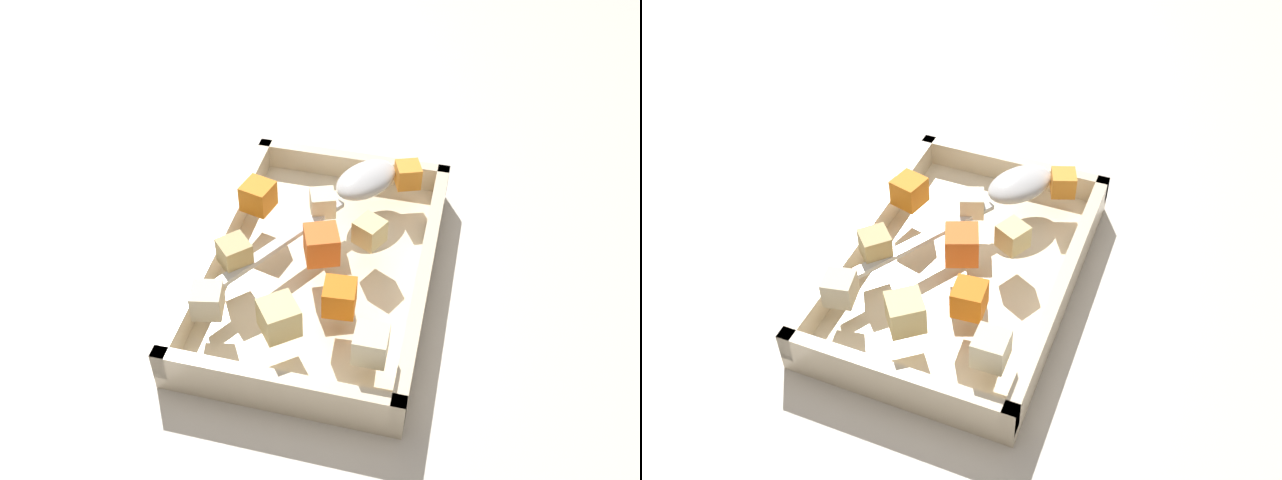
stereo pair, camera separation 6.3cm
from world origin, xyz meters
The scene contains 13 objects.
ground_plane centered at (0.00, 0.00, 0.00)m, with size 4.00×4.00×0.00m, color beige.
baking_dish centered at (0.01, 0.01, 0.01)m, with size 0.30×0.20×0.04m.
carrot_chunk_corner_se centered at (0.07, 0.04, 0.05)m, with size 0.03×0.03×0.03m, color orange.
carrot_chunk_near_right centered at (0.02, 0.01, 0.06)m, with size 0.03×0.03×0.03m, color orange.
carrot_chunk_far_left centered at (-0.03, -0.06, 0.06)m, with size 0.03×0.03×0.03m, color orange.
carrot_chunk_near_left centered at (-0.10, 0.07, 0.05)m, with size 0.02×0.02×0.02m, color orange.
potato_chunk_back_center centered at (-0.04, 0.00, 0.05)m, with size 0.02×0.02×0.02m, color beige.
potato_chunk_mid_right centered at (0.11, 0.00, 0.06)m, with size 0.03×0.03×0.03m, color #E0CC89.
potato_chunk_corner_nw centered at (0.04, -0.06, 0.05)m, with size 0.02×0.02×0.02m, color tan.
potato_chunk_heap_top centered at (0.11, 0.08, 0.05)m, with size 0.03×0.03×0.03m, color beige.
potato_chunk_far_right centered at (-0.01, 0.05, 0.05)m, with size 0.02×0.02×0.02m, color #E0CC89.
parsnip_chunk_corner_ne centered at (0.10, -0.06, 0.05)m, with size 0.02×0.02×0.02m, color beige.
serving_spoon centered at (-0.07, 0.03, 0.05)m, with size 0.22×0.15×0.02m.
Camera 2 is at (0.43, 0.18, 0.49)m, focal length 40.04 mm.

